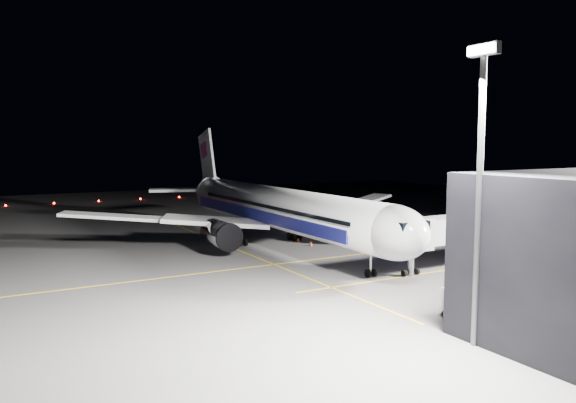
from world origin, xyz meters
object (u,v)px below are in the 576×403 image
Objects in this scene: safety_cone_a at (298,240)px; safety_cone_b at (311,244)px; service_truck at (472,304)px; airliner at (274,208)px; safety_cone_c at (365,239)px; floodlight_mast_south at (480,169)px; baggage_tug at (392,231)px; jet_bridge at (501,224)px.

safety_cone_b is (3.44, 0.00, 0.01)m from safety_cone_a.
safety_cone_b is (-33.91, 5.85, -0.97)m from service_truck.
safety_cone_b is at bearing 150.23° from service_truck.
airliner is 14.34m from safety_cone_c.
service_truck is at bearing 133.75° from floodlight_mast_south.
airliner reaches higher than safety_cone_c.
floodlight_mast_south reaches higher than safety_cone_a.
service_truck is at bearing -11.54° from baggage_tug.
floodlight_mast_south reaches higher than baggage_tug.
service_truck is 1.85× the size of baggage_tug.
floodlight_mast_south reaches higher than service_truck.
floodlight_mast_south is at bearing -66.24° from service_truck.
safety_cone_a is 3.44m from safety_cone_b.
jet_bridge is (23.08, 18.06, -0.58)m from airliner.
safety_cone_c is (-37.46, 19.01, -12.05)m from floodlight_mast_south.
baggage_tug is (-38.75, 25.03, -11.60)m from floodlight_mast_south.
service_truck is at bearing -2.85° from airliner.
jet_bridge is 51.63× the size of safety_cone_b.
safety_cone_b is at bearing -144.77° from jet_bridge.
safety_cone_a is at bearing 93.77° from airliner.
airliner is at bearing 171.67° from floodlight_mast_south.
service_truck is at bearing -9.78° from safety_cone_b.
safety_cone_c is at bearing -165.44° from jet_bridge.
safety_cone_b is at bearing 165.20° from floodlight_mast_south.
floodlight_mast_south is 7.49× the size of baggage_tug.
service_truck reaches higher than safety_cone_b.
safety_cone_a is at bearing -148.94° from jet_bridge.
airliner is 94.23× the size of safety_cone_a.
baggage_tug reaches higher than safety_cone_a.
airliner is 1.79× the size of jet_bridge.
airliner reaches higher than service_truck.
airliner is 7.03m from safety_cone_b.
jet_bridge is 24.56m from service_truck.
baggage_tug is (2.32, 19.01, -4.40)m from airliner.
service_truck is at bearing -23.92° from safety_cone_c.
safety_cone_c is at bearing -58.46° from baggage_tug.
safety_cone_c is at bearing 87.20° from safety_cone_b.
jet_bridge is at bearing 105.16° from service_truck.
baggage_tug is (-34.76, 20.86, -0.54)m from service_truck.
safety_cone_b is (0.85, -15.01, -0.43)m from baggage_tug.
airliner reaches higher than safety_cone_a.
airliner is 19.65m from baggage_tug.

